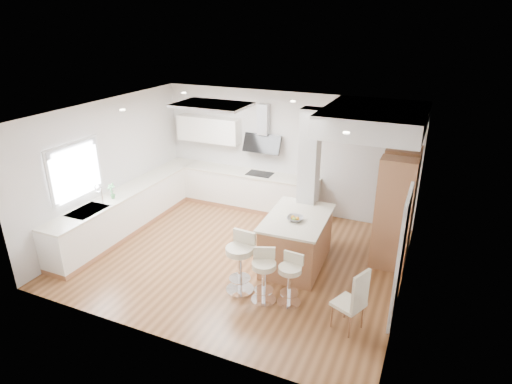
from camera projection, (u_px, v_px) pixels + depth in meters
The scene contains 18 objects.
ground at pixel (239, 256), 8.32m from camera, with size 6.00×6.00×0.00m, color #905C35.
ceiling at pixel (239, 256), 8.32m from camera, with size 6.00×5.00×0.02m, color white.
wall_back at pixel (285, 153), 9.90m from camera, with size 6.00×0.04×2.80m, color beige.
wall_left at pixel (108, 168), 8.90m from camera, with size 0.04×5.00×2.80m, color beige.
wall_right at pixel (410, 219), 6.67m from camera, with size 0.04×5.00×2.80m, color beige.
skylight at pixel (213, 105), 8.07m from camera, with size 4.10×2.10×0.06m.
window_left at pixel (75, 168), 8.01m from camera, with size 0.06×1.28×1.07m.
doorway_right at pixel (400, 259), 6.32m from camera, with size 0.05×1.00×2.10m.
counter_left at pixel (132, 207), 9.34m from camera, with size 0.63×4.50×1.35m.
counter_back at pixel (244, 179), 10.28m from camera, with size 3.62×0.63×2.50m.
pillar at pixel (308, 181), 8.20m from camera, with size 0.35×0.35×2.80m.
soffit at pixel (374, 119), 7.73m from camera, with size 1.78×2.20×0.40m.
oven_column at pixel (396, 206), 7.96m from camera, with size 0.63×1.21×2.10m.
peninsula at pixel (297, 240), 7.88m from camera, with size 1.14×1.66×1.06m.
bar_stool_a at pixel (240, 259), 7.08m from camera, with size 0.52×0.52×1.06m.
bar_stool_b at pixel (264, 273), 6.85m from camera, with size 0.53×0.53×0.91m.
bar_stool_c at pixel (290, 277), 6.79m from camera, with size 0.42×0.42×0.87m.
dining_chair at pixel (354, 299), 6.15m from camera, with size 0.53×0.53×1.03m.
Camera 1 is at (3.22, -6.47, 4.32)m, focal length 30.00 mm.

